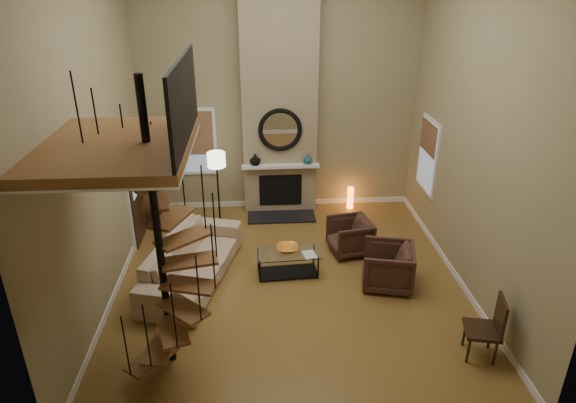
{
  "coord_description": "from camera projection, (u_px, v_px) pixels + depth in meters",
  "views": [
    {
      "loc": [
        -0.54,
        -7.49,
        5.06
      ],
      "look_at": [
        0.0,
        0.4,
        1.4
      ],
      "focal_mm": 31.4,
      "sensor_mm": 36.0,
      "label": 1
    }
  ],
  "objects": [
    {
      "name": "ground",
      "position": [
        290.0,
        283.0,
        8.94
      ],
      "size": [
        6.0,
        6.5,
        0.01
      ],
      "primitive_type": "cube",
      "color": "olive",
      "rests_on": "ground"
    },
    {
      "name": "back_wall",
      "position": [
        279.0,
        88.0,
        10.72
      ],
      "size": [
        6.0,
        0.02,
        5.5
      ],
      "primitive_type": "cube",
      "color": "tan",
      "rests_on": "ground"
    },
    {
      "name": "front_wall",
      "position": [
        314.0,
        233.0,
        4.84
      ],
      "size": [
        6.0,
        0.02,
        5.5
      ],
      "primitive_type": "cube",
      "color": "tan",
      "rests_on": "ground"
    },
    {
      "name": "left_wall",
      "position": [
        92.0,
        137.0,
        7.6
      ],
      "size": [
        0.02,
        6.5,
        5.5
      ],
      "primitive_type": "cube",
      "color": "tan",
      "rests_on": "ground"
    },
    {
      "name": "right_wall",
      "position": [
        478.0,
        129.0,
        7.97
      ],
      "size": [
        0.02,
        6.5,
        5.5
      ],
      "primitive_type": "cube",
      "color": "tan",
      "rests_on": "ground"
    },
    {
      "name": "baseboard_back",
      "position": [
        280.0,
        203.0,
        11.85
      ],
      "size": [
        6.0,
        0.02,
        0.12
      ],
      "primitive_type": "cube",
      "color": "white",
      "rests_on": "ground"
    },
    {
      "name": "baseboard_left",
      "position": [
        118.0,
        286.0,
        8.73
      ],
      "size": [
        0.02,
        6.5,
        0.12
      ],
      "primitive_type": "cube",
      "color": "white",
      "rests_on": "ground"
    },
    {
      "name": "baseboard_right",
      "position": [
        454.0,
        273.0,
        9.1
      ],
      "size": [
        0.02,
        6.5,
        0.12
      ],
      "primitive_type": "cube",
      "color": "white",
      "rests_on": "ground"
    },
    {
      "name": "chimney_breast",
      "position": [
        279.0,
        90.0,
        10.55
      ],
      "size": [
        1.6,
        0.38,
        5.5
      ],
      "primitive_type": "cube",
      "color": "#978362",
      "rests_on": "ground"
    },
    {
      "name": "hearth",
      "position": [
        281.0,
        217.0,
        11.26
      ],
      "size": [
        1.5,
        0.6,
        0.04
      ],
      "primitive_type": "cube",
      "color": "black",
      "rests_on": "ground"
    },
    {
      "name": "firebox",
      "position": [
        281.0,
        190.0,
        11.3
      ],
      "size": [
        0.95,
        0.02,
        0.72
      ],
      "primitive_type": "cube",
      "color": "black",
      "rests_on": "chimney_breast"
    },
    {
      "name": "mantel",
      "position": [
        281.0,
        166.0,
        10.97
      ],
      "size": [
        1.7,
        0.18,
        0.06
      ],
      "primitive_type": "cube",
      "color": "white",
      "rests_on": "chimney_breast"
    },
    {
      "name": "mirror_frame",
      "position": [
        280.0,
        130.0,
        10.69
      ],
      "size": [
        0.94,
        0.1,
        0.94
      ],
      "primitive_type": "torus",
      "rotation": [
        1.57,
        0.0,
        0.0
      ],
      "color": "black",
      "rests_on": "chimney_breast"
    },
    {
      "name": "mirror_disc",
      "position": [
        280.0,
        130.0,
        10.7
      ],
      "size": [
        0.8,
        0.01,
        0.8
      ],
      "primitive_type": "cylinder",
      "rotation": [
        1.57,
        0.0,
        0.0
      ],
      "color": "white",
      "rests_on": "chimney_breast"
    },
    {
      "name": "vase_left",
      "position": [
        255.0,
        160.0,
        10.91
      ],
      "size": [
        0.24,
        0.24,
        0.25
      ],
      "primitive_type": "imported",
      "color": "black",
      "rests_on": "mantel"
    },
    {
      "name": "vase_right",
      "position": [
        308.0,
        159.0,
        10.99
      ],
      "size": [
        0.2,
        0.2,
        0.21
      ],
      "primitive_type": "imported",
      "color": "#16484E",
      "rests_on": "mantel"
    },
    {
      "name": "window_back",
      "position": [
        193.0,
        141.0,
        11.06
      ],
      "size": [
        1.02,
        0.06,
        1.52
      ],
      "color": "white",
      "rests_on": "back_wall"
    },
    {
      "name": "window_right",
      "position": [
        428.0,
        154.0,
        10.25
      ],
      "size": [
        0.06,
        1.02,
        1.52
      ],
      "color": "white",
      "rests_on": "right_wall"
    },
    {
      "name": "entry_door",
      "position": [
        134.0,
        192.0,
        9.94
      ],
      "size": [
        0.1,
        1.05,
        2.16
      ],
      "color": "white",
      "rests_on": "ground"
    },
    {
      "name": "loft",
      "position": [
        125.0,
        142.0,
        5.82
      ],
      "size": [
        1.7,
        2.2,
        1.09
      ],
      "color": "brown",
      "rests_on": "left_wall"
    },
    {
      "name": "spiral_stair",
      "position": [
        161.0,
        250.0,
        6.46
      ],
      "size": [
        1.47,
        1.47,
        4.06
      ],
      "color": "black",
      "rests_on": "ground"
    },
    {
      "name": "hutch",
      "position": [
        152.0,
        178.0,
        10.89
      ],
      "size": [
        0.4,
        0.86,
        1.92
      ],
      "primitive_type": "cube",
      "color": "black",
      "rests_on": "ground"
    },
    {
      "name": "sofa",
      "position": [
        192.0,
        259.0,
        8.9
      ],
      "size": [
        1.7,
        2.87,
        0.79
      ],
      "primitive_type": "imported",
      "rotation": [
        0.0,
        0.0,
        1.31
      ],
      "color": "tan",
      "rests_on": "ground"
    },
    {
      "name": "armchair_near",
      "position": [
        353.0,
        236.0,
        9.77
      ],
      "size": [
        0.89,
        0.88,
        0.7
      ],
      "primitive_type": "imported",
      "rotation": [
        0.0,
        0.0,
        -1.39
      ],
      "color": "#45291F",
      "rests_on": "ground"
    },
    {
      "name": "armchair_far",
      "position": [
        392.0,
        267.0,
        8.74
      ],
      "size": [
        1.03,
        1.02,
        0.79
      ],
      "primitive_type": "imported",
      "rotation": [
        0.0,
        0.0,
        -1.8
      ],
      "color": "#45291F",
      "rests_on": "ground"
    },
    {
      "name": "coffee_table",
      "position": [
        288.0,
        260.0,
        9.08
      ],
      "size": [
        1.2,
        0.65,
        0.44
      ],
      "color": "silver",
      "rests_on": "ground"
    },
    {
      "name": "bowl",
      "position": [
        288.0,
        248.0,
        9.04
      ],
      "size": [
        0.39,
        0.39,
        0.1
      ],
      "primitive_type": "imported",
      "color": "orange",
      "rests_on": "coffee_table"
    },
    {
      "name": "book",
      "position": [
        308.0,
        255.0,
        8.89
      ],
      "size": [
        0.27,
        0.33,
        0.03
      ],
      "primitive_type": "imported",
      "rotation": [
        0.0,
        0.0,
        0.18
      ],
      "color": "gray",
      "rests_on": "coffee_table"
    },
    {
      "name": "floor_lamp",
      "position": [
        217.0,
        166.0,
        10.25
      ],
      "size": [
        0.37,
        0.37,
        1.7
      ],
      "color": "black",
      "rests_on": "ground"
    },
    {
      "name": "accent_lamp",
      "position": [
        350.0,
        198.0,
        11.63
      ],
      "size": [
        0.14,
        0.14,
        0.51
      ],
      "primitive_type": "cylinder",
      "color": "orange",
      "rests_on": "ground"
    },
    {
      "name": "side_chair",
      "position": [
        489.0,
        326.0,
        7.03
      ],
      "size": [
        0.57,
        0.57,
        1.0
      ],
      "color": "black",
      "rests_on": "ground"
    }
  ]
}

